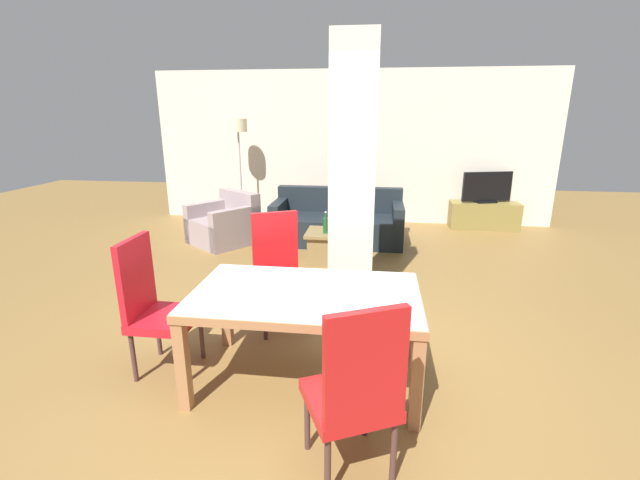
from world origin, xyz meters
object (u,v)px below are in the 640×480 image
dining_chair_near_right (356,389)px  coffee_table (333,246)px  floor_lamp (238,136)px  bottle (326,225)px  tv_screen (487,188)px  dining_chair_far_left (278,267)px  dining_chair_head_left (153,303)px  armchair (225,225)px  sofa (338,224)px  tv_stand (484,215)px  dining_table (306,309)px

dining_chair_near_right → coffee_table: dining_chair_near_right is taller
floor_lamp → dining_chair_near_right: bearing=-66.7°
floor_lamp → bottle: bearing=-47.6°
floor_lamp → tv_screen: bearing=3.4°
dining_chair_far_left → dining_chair_head_left: same height
dining_chair_head_left → armchair: dining_chair_head_left is taller
sofa → tv_screen: 2.76m
tv_stand → coffee_table: bearing=-139.2°
floor_lamp → sofa: bearing=-25.4°
dining_chair_far_left → armchair: bearing=-85.2°
dining_table → sofa: bearing=91.5°
dining_chair_far_left → floor_lamp: floor_lamp is taller
tv_screen → dining_chair_far_left: bearing=38.9°
dining_table → sofa: 3.71m
dining_table → tv_stand: bearing=63.7°
dining_table → armchair: (-1.84, 3.40, -0.31)m
dining_chair_near_right → tv_stand: dining_chair_near_right is taller
dining_table → dining_chair_far_left: (-0.41, 0.88, -0.02)m
dining_chair_far_left → tv_screen: bearing=-150.2°
bottle → tv_screen: bearing=40.7°
tv_stand → dining_chair_near_right: bearing=-109.1°
dining_table → dining_chair_far_left: size_ratio=1.53×
armchair → bottle: (1.68, -0.76, 0.26)m
dining_chair_head_left → bottle: size_ratio=3.72×
dining_chair_head_left → sofa: (1.09, 3.70, -0.29)m
tv_stand → floor_lamp: 4.52m
dining_chair_far_left → floor_lamp: bearing=-92.5°
coffee_table → dining_chair_far_left: bearing=-100.6°
sofa → coffee_table: sofa is taller
dining_chair_near_right → bottle: 3.55m
coffee_table → dining_chair_head_left: bearing=-112.5°
sofa → bottle: sofa is taller
dining_table → tv_screen: bearing=63.7°
bottle → coffee_table: bearing=37.7°
tv_stand → tv_screen: size_ratio=1.36×
coffee_table → floor_lamp: floor_lamp is taller
dining_chair_far_left → sofa: (0.31, 2.81, -0.29)m
sofa → tv_screen: bearing=-155.6°
tv_screen → bottle: bearing=24.9°
armchair → tv_screen: (4.22, 1.42, 0.45)m
armchair → dining_chair_head_left: bearing=137.7°
dining_chair_far_left → tv_stand: (2.79, 3.94, -0.34)m
dining_table → bottle: bearing=93.6°
armchair → coffee_table: (1.78, -0.69, -0.06)m
tv_stand → bottle: bearing=-139.3°
dining_table → dining_chair_head_left: dining_chair_head_left is taller
dining_chair_near_right → tv_screen: size_ratio=1.26×
dining_table → sofa: size_ratio=0.82×
coffee_table → floor_lamp: 2.95m
dining_chair_near_right → tv_stand: (1.97, 5.69, -0.34)m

